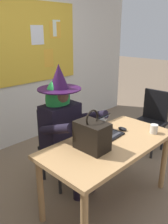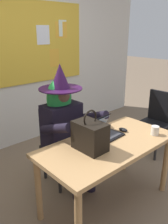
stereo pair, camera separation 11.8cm
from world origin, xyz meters
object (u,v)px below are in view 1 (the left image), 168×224
person_costumed (64,121)px  coffee_mug (154,129)px  computer_mouse (122,129)px  desk_main (109,150)px  laptop (104,131)px  chair_at_desk (58,141)px  handbag (92,136)px  chair_extra_corner (151,118)px

person_costumed → coffee_mug: person_costumed is taller
coffee_mug → computer_mouse: bearing=120.8°
desk_main → computer_mouse: bearing=12.8°
desk_main → laptop: size_ratio=4.04×
computer_mouse → chair_at_desk: bearing=120.1°
desk_main → chair_at_desk: 0.72m
coffee_mug → chair_at_desk: bearing=120.8°
handbag → chair_extra_corner: 1.67m
person_costumed → laptop: size_ratio=4.05×
laptop → handbag: (-0.30, -0.11, 0.09)m
laptop → chair_extra_corner: (1.31, 0.14, -0.25)m
chair_at_desk → person_costumed: (-0.01, -0.12, 0.28)m
computer_mouse → coffee_mug: size_ratio=1.09×
laptop → chair_at_desk: bearing=101.7°
desk_main → coffee_mug: size_ratio=14.79×
desk_main → chair_at_desk: size_ratio=1.56×
person_costumed → laptop: (0.15, -0.44, -0.03)m
desk_main → computer_mouse: size_ratio=13.51×
laptop → chair_extra_corner: 1.34m
desk_main → laptop: (0.08, 0.14, 0.14)m
coffee_mug → chair_extra_corner: chair_extra_corner is taller
chair_at_desk → chair_extra_corner: bearing=79.4°
chair_extra_corner → person_costumed: bearing=-13.0°
computer_mouse → handbag: (-0.54, -0.04, 0.12)m
computer_mouse → chair_extra_corner: 1.12m
person_costumed → laptop: bearing=19.4°
handbag → coffee_mug: handbag is taller
desk_main → coffee_mug: 0.54m
computer_mouse → laptop: bearing=162.5°
chair_at_desk → laptop: 0.63m
person_costumed → coffee_mug: (0.55, -0.79, -0.03)m
laptop → handbag: bearing=-163.0°
desk_main → coffee_mug: coffee_mug is taller
desk_main → person_costumed: (-0.07, 0.58, 0.16)m
laptop → person_costumed: bearing=106.4°
chair_extra_corner → chair_at_desk: bearing=-17.6°
handbag → coffee_mug: (0.70, -0.24, -0.09)m
chair_at_desk → coffee_mug: chair_at_desk is taller
desk_main → computer_mouse: (0.31, 0.07, 0.11)m
chair_extra_corner → desk_main: bearing=10.1°
chair_at_desk → coffee_mug: (0.54, -0.91, 0.26)m
chair_at_desk → person_costumed: 0.31m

